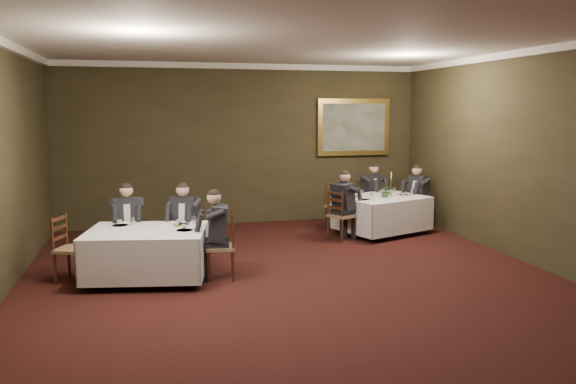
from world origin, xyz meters
name	(u,v)px	position (x,y,z in m)	size (l,w,h in m)	color
ground	(304,293)	(0.00, 0.00, 0.00)	(10.00, 10.00, 0.00)	black
ceiling	(306,34)	(0.00, 0.00, 3.50)	(8.00, 10.00, 0.10)	silver
back_wall	(243,145)	(0.00, 5.00, 1.75)	(8.00, 0.10, 3.50)	#2E2A17
right_wall	(558,161)	(4.00, 0.00, 1.75)	(0.10, 10.00, 3.50)	#2E2A17
crown_molding	(306,39)	(0.00, 0.00, 3.44)	(8.00, 10.00, 0.12)	white
table_main	(382,212)	(2.55, 3.23, 0.45)	(2.04, 1.79, 0.67)	black
table_second	(147,251)	(-2.11, 1.15, 0.45)	(1.95, 1.62, 0.67)	black
chair_main_backleft	(337,215)	(1.83, 3.89, 0.28)	(0.60, 0.60, 1.00)	olive
chair_main_backright	(369,211)	(2.69, 4.20, 0.28)	(0.59, 0.58, 1.00)	olive
diner_main_backright	(370,201)	(2.69, 4.19, 0.51)	(0.58, 0.61, 1.35)	black
chair_main_endleft	(341,226)	(1.55, 2.86, 0.28)	(0.57, 0.58, 1.00)	olive
diner_main_endleft	(342,214)	(1.56, 2.86, 0.51)	(0.61, 0.57, 1.35)	black
chair_main_endright	(418,214)	(3.56, 3.59, 0.28)	(0.55, 0.56, 1.00)	olive
diner_main_endright	(418,204)	(3.55, 3.59, 0.51)	(0.59, 0.55, 1.35)	black
chair_sec_backleft	(129,247)	(-2.41, 2.11, 0.28)	(0.44, 0.42, 1.00)	olive
diner_sec_backleft	(128,234)	(-2.41, 2.10, 0.51)	(0.42, 0.48, 1.35)	black
chair_sec_backright	(186,246)	(-1.49, 1.94, 0.28)	(0.58, 0.57, 1.00)	olive
diner_sec_backright	(186,233)	(-1.49, 1.93, 0.51)	(0.57, 0.60, 1.35)	black
chair_sec_endright	(221,260)	(-1.03, 0.95, 0.28)	(0.47, 0.49, 1.00)	olive
diner_sec_endright	(220,245)	(-1.05, 0.95, 0.51)	(0.53, 0.46, 1.35)	black
chair_sec_endleft	(73,262)	(-3.19, 1.36, 0.28)	(0.56, 0.57, 1.00)	olive
centerpiece	(386,191)	(2.59, 3.14, 0.90)	(0.24, 0.21, 0.27)	#2D5926
candlestick	(391,187)	(2.79, 3.34, 0.95)	(0.07, 0.07, 0.50)	#A57E32
place_setting_table_main	(356,195)	(2.06, 3.43, 0.80)	(0.33, 0.31, 0.14)	white
place_setting_table_second	(124,223)	(-2.45, 1.62, 0.80)	(0.33, 0.31, 0.14)	white
painting	(354,127)	(2.55, 4.94, 2.12)	(1.72, 0.09, 1.29)	gold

